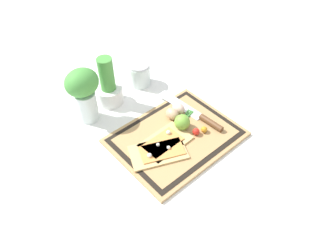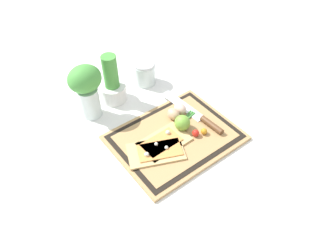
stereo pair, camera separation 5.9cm
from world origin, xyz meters
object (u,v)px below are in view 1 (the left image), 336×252
Objects in this scene: egg_brown at (172,114)px; egg_pink at (178,108)px; sauce_jar at (139,75)px; cherry_tomato_red at (196,132)px; pizza_slice_near at (159,152)px; knife at (200,116)px; pizza_slice_far at (164,141)px; herb_pot at (109,88)px; cherry_tomato_yellow at (204,129)px; lime at (182,122)px; herb_glass at (84,91)px.

egg_pink is at bearing 10.86° from egg_brown.
sauce_jar reaches higher than egg_brown.
cherry_tomato_red is (-0.03, -0.13, -0.01)m from egg_pink.
knife is (0.23, 0.03, 0.00)m from pizza_slice_near.
herb_pot reaches higher than pizza_slice_far.
pizza_slice_far is 0.87× the size of herb_pot.
egg_pink is (0.04, 0.01, 0.00)m from egg_brown.
sauce_jar is (0.05, 0.26, 0.01)m from egg_brown.
knife is at bearing 6.83° from pizza_slice_near.
egg_pink is at bearing 117.32° from knife.
cherry_tomato_yellow is 0.11× the size of herb_pot.
knife is at bearing -62.68° from egg_pink.
herb_pot is at bearing 113.65° from egg_brown.
lime reaches higher than pizza_slice_near.
egg_brown is 0.04m from egg_pink.
pizza_slice_near is 0.05m from pizza_slice_far.
lime is at bearing 104.87° from cherry_tomato_red.
egg_brown is 0.13m from cherry_tomato_yellow.
cherry_tomato_yellow is at bearing -68.98° from herb_pot.
knife is 5.87× the size of egg_brown.
pizza_slice_far is 1.80× the size of sauce_jar.
lime is 0.33m from sauce_jar.
egg_pink is 0.13m from cherry_tomato_red.
egg_brown is 0.24× the size of herb_glass.
herb_glass reaches higher than egg_brown.
herb_glass reaches higher than cherry_tomato_red.
pizza_slice_near is 0.22m from egg_pink.
egg_pink is 0.08m from lime.
cherry_tomato_red is 1.11× the size of cherry_tomato_yellow.
cherry_tomato_red is 0.12× the size of herb_glass.
herb_glass is at bearing 126.52° from cherry_tomato_yellow.
egg_brown is 2.31× the size of cherry_tomato_yellow.
knife is 3.19× the size of sauce_jar.
pizza_slice_near is at bearing -173.17° from knife.
lime is (0.14, 0.03, 0.02)m from pizza_slice_near.
herb_pot is (-0.01, 0.32, 0.05)m from pizza_slice_far.
lime reaches higher than pizza_slice_far.
lime reaches higher than cherry_tomato_yellow.
pizza_slice_far is at bearing -150.68° from egg_pink.
herb_pot is (-0.15, 0.24, 0.03)m from egg_pink.
herb_glass is at bearing 127.13° from lime.
herb_pot is (-0.15, 0.38, 0.04)m from cherry_tomato_yellow.
herb_pot is 0.16m from sauce_jar.
sauce_jar is (0.01, 0.26, 0.01)m from egg_pink.
pizza_slice_far is 0.16m from egg_pink.
egg_pink reaches higher than cherry_tomato_red.
sauce_jar is (-0.03, 0.33, 0.02)m from knife.
herb_pot is at bearing 120.40° from knife.
herb_glass reaches higher than cherry_tomato_yellow.
pizza_slice_far is 0.13m from egg_brown.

